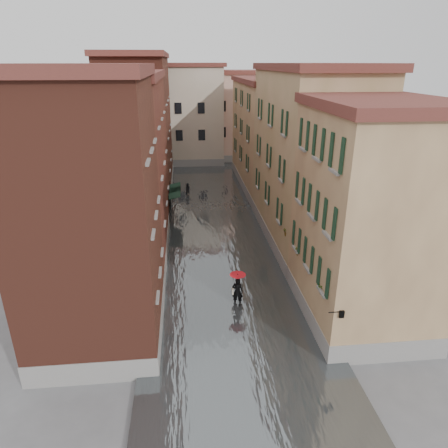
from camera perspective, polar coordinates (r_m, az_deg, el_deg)
ground at (r=24.75m, az=0.89°, el=-11.08°), size 120.00×120.00×0.00m
floodwater at (r=36.24m, az=-1.47°, el=0.32°), size 10.00×60.00×0.20m
building_left_near at (r=20.37m, az=-18.27°, el=0.72°), size 6.00×8.00×13.00m
building_left_mid at (r=30.79m, az=-14.21°, el=7.73°), size 6.00×14.00×12.50m
building_left_far at (r=45.27m, az=-11.79°, el=13.35°), size 6.00×16.00×14.00m
building_right_near at (r=22.25m, az=19.82°, el=0.23°), size 6.00×8.00×11.50m
building_right_mid at (r=31.83m, az=11.81°, el=8.86°), size 6.00×14.00×13.00m
building_right_far at (r=46.22m, az=6.27°, el=12.27°), size 6.00×16.00×11.50m
building_end_cream at (r=58.99m, az=-6.48°, el=15.11°), size 12.00×9.00×13.00m
building_end_pink at (r=61.62m, az=2.24°, el=15.05°), size 10.00×9.00×12.00m
awning_near at (r=36.63m, az=-7.12°, el=4.34°), size 1.09×3.25×2.80m
awning_far at (r=38.07m, az=-7.09°, el=5.01°), size 1.09×2.89×2.80m
wall_lantern at (r=19.22m, az=16.36°, el=-12.17°), size 0.71×0.22×0.35m
window_planters at (r=23.52m, az=11.08°, el=-3.59°), size 0.59×8.00×0.84m
pedestrian_main at (r=23.85m, az=1.94°, el=-8.95°), size 0.97×0.97×2.06m
pedestrian_far at (r=43.60m, az=-5.19°, el=4.89°), size 0.84×0.76×1.42m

